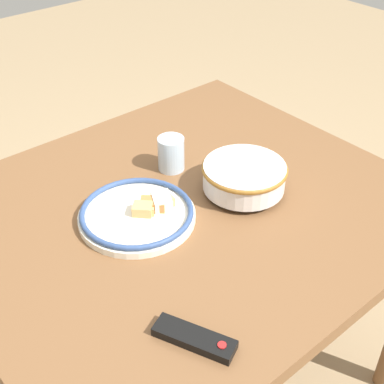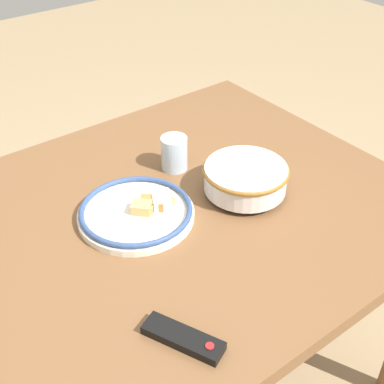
% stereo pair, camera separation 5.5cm
% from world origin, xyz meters
% --- Properties ---
extents(ground_plane, '(8.00, 8.00, 0.00)m').
position_xyz_m(ground_plane, '(0.00, 0.00, 0.00)').
color(ground_plane, '#9E8460').
extents(dining_table, '(1.17, 1.02, 0.77)m').
position_xyz_m(dining_table, '(0.00, 0.00, 0.68)').
color(dining_table, brown).
rests_on(dining_table, ground_plane).
extents(noodle_bowl, '(0.23, 0.23, 0.08)m').
position_xyz_m(noodle_bowl, '(-0.16, 0.06, 0.82)').
color(noodle_bowl, silver).
rests_on(noodle_bowl, dining_table).
extents(food_plate, '(0.29, 0.29, 0.05)m').
position_xyz_m(food_plate, '(0.12, -0.03, 0.79)').
color(food_plate, silver).
rests_on(food_plate, dining_table).
extents(tv_remote, '(0.11, 0.17, 0.02)m').
position_xyz_m(tv_remote, '(0.26, 0.35, 0.78)').
color(tv_remote, black).
rests_on(tv_remote, dining_table).
extents(drinking_glass, '(0.07, 0.07, 0.10)m').
position_xyz_m(drinking_glass, '(-0.08, -0.15, 0.82)').
color(drinking_glass, silver).
rests_on(drinking_glass, dining_table).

